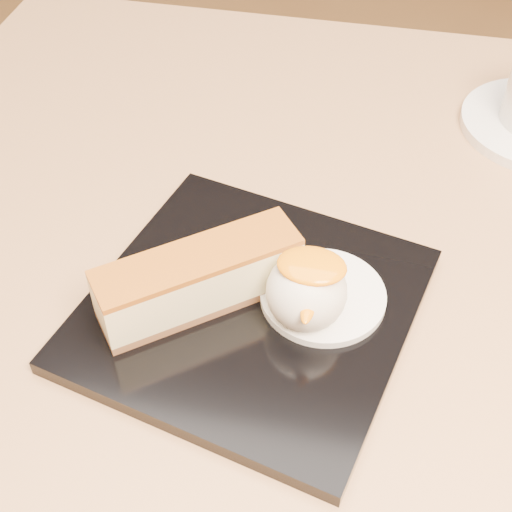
% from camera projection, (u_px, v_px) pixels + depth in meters
% --- Properties ---
extents(table, '(0.80, 0.80, 0.72)m').
position_uv_depth(table, '(292.00, 387.00, 0.66)').
color(table, black).
rests_on(table, ground).
extents(dessert_plate, '(0.27, 0.27, 0.01)m').
position_uv_depth(dessert_plate, '(250.00, 308.00, 0.51)').
color(dessert_plate, black).
rests_on(dessert_plate, table).
extents(cheesecake, '(0.14, 0.12, 0.05)m').
position_uv_depth(cheesecake, '(199.00, 279.00, 0.49)').
color(cheesecake, brown).
rests_on(cheesecake, dessert_plate).
extents(cream_smear, '(0.09, 0.09, 0.01)m').
position_uv_depth(cream_smear, '(323.00, 296.00, 0.51)').
color(cream_smear, white).
rests_on(cream_smear, dessert_plate).
extents(ice_cream_scoop, '(0.06, 0.06, 0.06)m').
position_uv_depth(ice_cream_scoop, '(306.00, 292.00, 0.48)').
color(ice_cream_scoop, white).
rests_on(ice_cream_scoop, cream_smear).
extents(mango_sauce, '(0.05, 0.04, 0.01)m').
position_uv_depth(mango_sauce, '(312.00, 266.00, 0.46)').
color(mango_sauce, orange).
rests_on(mango_sauce, ice_cream_scoop).
extents(mint_sprig, '(0.03, 0.02, 0.00)m').
position_uv_depth(mint_sprig, '(289.00, 262.00, 0.53)').
color(mint_sprig, '#2E8D38').
rests_on(mint_sprig, cream_smear).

